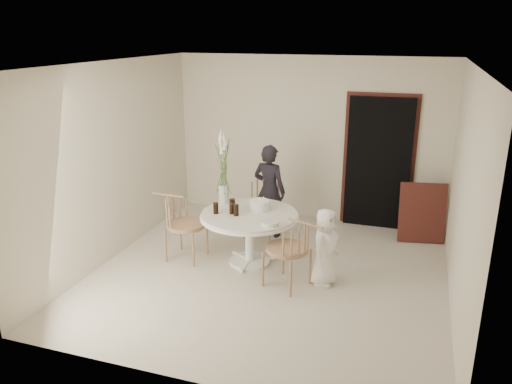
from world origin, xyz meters
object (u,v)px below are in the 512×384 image
(girl, at_px, (269,191))
(boy, at_px, (325,247))
(birthday_cake, at_px, (259,205))
(flower_vase, at_px, (223,169))
(chair_right, at_px, (296,244))
(chair_far, at_px, (266,197))
(table, at_px, (250,221))
(chair_left, at_px, (177,217))

(girl, height_order, boy, girl)
(boy, relative_size, birthday_cake, 3.66)
(girl, height_order, birthday_cake, girl)
(boy, distance_m, flower_vase, 1.81)
(birthday_cake, bearing_deg, girl, 97.60)
(flower_vase, bearing_deg, girl, 59.75)
(chair_right, distance_m, birthday_cake, 0.99)
(chair_far, height_order, birthday_cake, chair_far)
(chair_right, bearing_deg, flower_vase, -101.13)
(boy, bearing_deg, table, 91.01)
(chair_right, distance_m, girl, 1.74)
(boy, bearing_deg, girl, 55.10)
(flower_vase, bearing_deg, table, -30.06)
(table, xyz_separation_m, birthday_cake, (0.08, 0.18, 0.18))
(chair_left, relative_size, boy, 0.93)
(chair_far, distance_m, girl, 0.14)
(chair_far, height_order, boy, boy)
(table, height_order, girl, girl)
(table, relative_size, chair_right, 1.44)
(table, height_order, birthday_cake, birthday_cake)
(birthday_cake, bearing_deg, table, -114.83)
(chair_far, relative_size, chair_right, 1.01)
(chair_far, relative_size, girl, 0.64)
(table, distance_m, flower_vase, 0.83)
(chair_right, height_order, chair_left, chair_left)
(flower_vase, bearing_deg, chair_right, -32.11)
(birthday_cake, distance_m, flower_vase, 0.72)
(table, distance_m, birthday_cake, 0.27)
(girl, xyz_separation_m, flower_vase, (-0.44, -0.76, 0.52))
(birthday_cake, bearing_deg, chair_far, 101.28)
(chair_right, xyz_separation_m, girl, (-0.80, 1.54, 0.12))
(table, xyz_separation_m, girl, (-0.03, 1.04, 0.11))
(boy, relative_size, flower_vase, 0.93)
(table, height_order, boy, boy)
(chair_left, bearing_deg, chair_right, -99.19)
(chair_left, relative_size, girl, 0.64)
(chair_left, xyz_separation_m, flower_vase, (0.54, 0.41, 0.64))
(table, bearing_deg, boy, -13.33)
(chair_left, distance_m, boy, 2.11)
(chair_far, distance_m, chair_left, 1.52)
(chair_left, distance_m, birthday_cake, 1.16)
(table, relative_size, flower_vase, 1.24)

